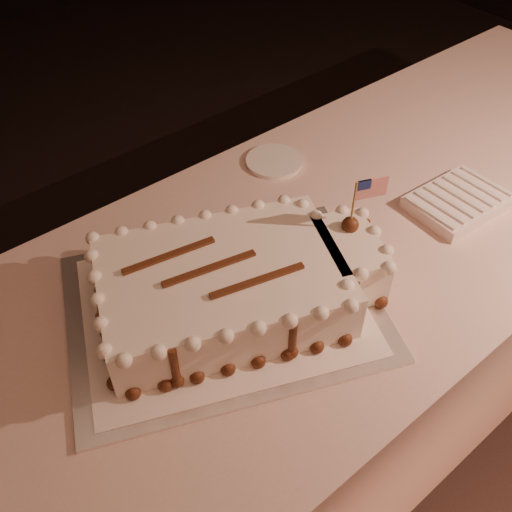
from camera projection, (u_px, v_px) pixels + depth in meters
banquet_table at (321, 337)px, 1.51m from camera, size 2.40×0.80×0.75m
cake_board at (224, 307)px, 1.09m from camera, size 0.71×0.63×0.01m
doily at (224, 305)px, 1.09m from camera, size 0.63×0.57×0.00m
sheet_cake at (239, 283)px, 1.06m from camera, size 0.58×0.45×0.22m
napkin_stack at (457, 202)px, 1.29m from camera, size 0.22×0.17×0.03m
side_plate at (274, 161)px, 1.42m from camera, size 0.14×0.14×0.01m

